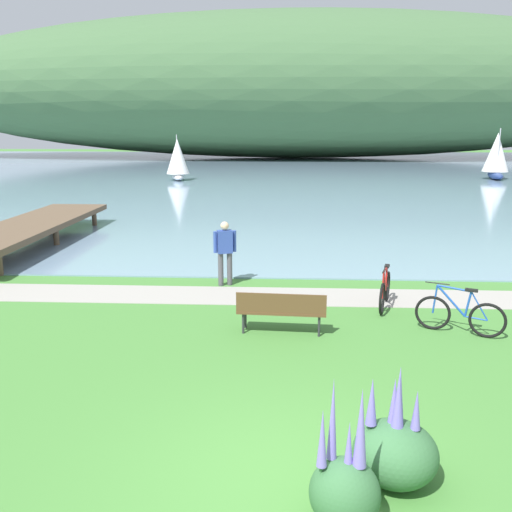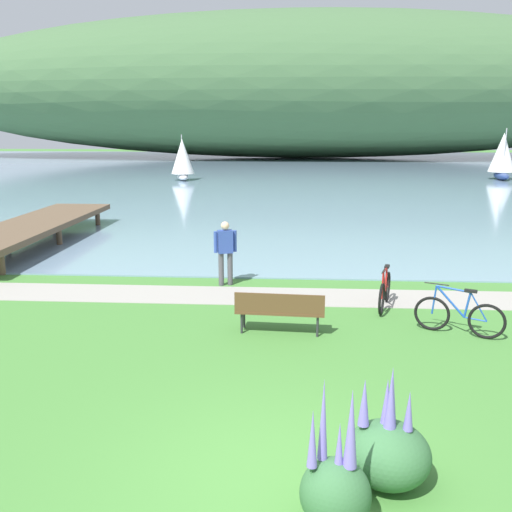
% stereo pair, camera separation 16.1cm
% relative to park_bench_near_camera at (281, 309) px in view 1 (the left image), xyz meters
% --- Properties ---
extents(ground_plane, '(200.00, 200.00, 0.00)m').
position_rel_park_bench_near_camera_xyz_m(ground_plane, '(0.06, -4.81, -0.52)').
color(ground_plane, '#478438').
extents(bay_water, '(180.00, 80.00, 0.04)m').
position_rel_park_bench_near_camera_xyz_m(bay_water, '(0.06, 44.11, -0.50)').
color(bay_water, '#7A99B2').
rests_on(bay_water, ground).
extents(distant_hillside, '(106.73, 28.00, 18.75)m').
position_rel_park_bench_near_camera_xyz_m(distant_hillside, '(1.47, 66.30, 8.89)').
color(distant_hillside, '#42663D').
rests_on(distant_hillside, bay_water).
extents(shoreline_path, '(60.00, 1.50, 0.01)m').
position_rel_park_bench_near_camera_xyz_m(shoreline_path, '(0.06, 2.51, -0.52)').
color(shoreline_path, '#A39E93').
rests_on(shoreline_path, ground).
extents(park_bench_near_camera, '(1.83, 0.59, 0.88)m').
position_rel_park_bench_near_camera_xyz_m(park_bench_near_camera, '(0.00, 0.00, 0.00)').
color(park_bench_near_camera, brown).
rests_on(park_bench_near_camera, ground).
extents(bicycle_leaning_near_bench, '(1.65, 0.76, 1.01)m').
position_rel_park_bench_near_camera_xyz_m(bicycle_leaning_near_bench, '(3.59, 0.17, -0.12)').
color(bicycle_leaning_near_bench, black).
rests_on(bicycle_leaning_near_bench, ground).
extents(bicycle_beside_path, '(0.56, 1.71, 1.01)m').
position_rel_park_bench_near_camera_xyz_m(bicycle_beside_path, '(2.39, 1.81, -0.12)').
color(bicycle_beside_path, black).
rests_on(bicycle_beside_path, ground).
extents(person_at_shoreline, '(0.58, 0.33, 1.71)m').
position_rel_park_bench_near_camera_xyz_m(person_at_shoreline, '(-1.50, 3.44, 0.46)').
color(person_at_shoreline, '#4C4C51').
rests_on(person_at_shoreline, ground).
extents(echium_bush_mid_cluster, '(1.00, 1.00, 1.47)m').
position_rel_park_bench_near_camera_xyz_m(echium_bush_mid_cluster, '(1.36, -4.77, -0.10)').
color(echium_bush_mid_cluster, '#386B3D').
rests_on(echium_bush_mid_cluster, ground).
extents(echium_bush_far_cluster, '(0.75, 0.75, 1.61)m').
position_rel_park_bench_near_camera_xyz_m(echium_bush_far_cluster, '(0.69, -5.53, -0.09)').
color(echium_bush_far_cluster, '#386B3D').
rests_on(echium_bush_far_cluster, ground).
extents(sailboat_nearest_to_shore, '(2.15, 3.09, 3.50)m').
position_rel_park_bench_near_camera_xyz_m(sailboat_nearest_to_shore, '(-8.27, 32.49, 1.17)').
color(sailboat_nearest_to_shore, white).
rests_on(sailboat_nearest_to_shore, bay_water).
extents(sailboat_mid_bay, '(2.26, 3.49, 3.98)m').
position_rel_park_bench_near_camera_xyz_m(sailboat_mid_bay, '(16.87, 34.93, 1.39)').
color(sailboat_mid_bay, navy).
rests_on(sailboat_mid_bay, bay_water).
extents(pier_dock, '(2.40, 10.00, 0.80)m').
position_rel_park_bench_near_camera_xyz_m(pier_dock, '(-8.94, 8.11, 0.17)').
color(pier_dock, brown).
rests_on(pier_dock, ground).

